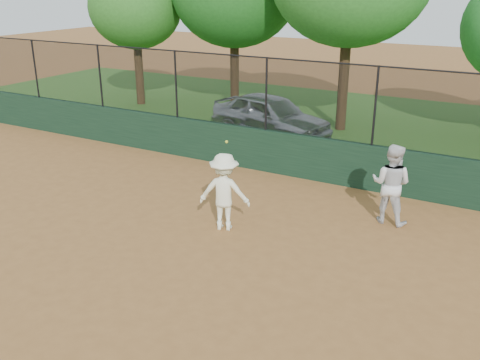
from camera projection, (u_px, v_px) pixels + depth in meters
The scene contains 8 objects.
ground at pixel (147, 267), 10.17m from camera, with size 80.00×80.00×0.00m, color #935E2F.
back_wall at pixel (281, 153), 14.86m from camera, with size 26.00×0.20×1.20m, color #17321F.
grass_strip at pixel (349, 125), 19.97m from camera, with size 36.00×12.00×0.01m, color #29541A.
parked_car at pixel (270, 116), 18.24m from camera, with size 1.78×4.42×1.51m, color #9EA3A7.
player_second at pixel (391, 184), 11.77m from camera, with size 0.88×0.69×1.82m, color silver.
player_main at pixel (224, 192), 11.47m from camera, with size 1.25×0.96×2.11m.
fence_assembly at pixel (282, 95), 14.29m from camera, with size 26.00×0.06×2.00m.
tree_0 at pixel (135, 7), 22.03m from camera, with size 3.98×3.62×5.78m.
Camera 1 is at (5.89, -6.93, 5.15)m, focal length 40.00 mm.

